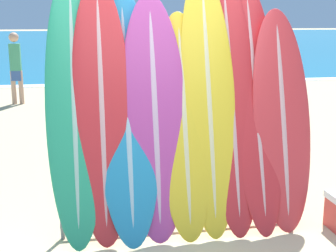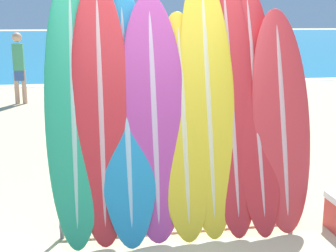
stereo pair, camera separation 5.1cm
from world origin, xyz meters
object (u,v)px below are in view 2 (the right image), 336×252
(surfboard_slot_1, at_px, (101,110))
(surfboard_slot_2, at_px, (126,114))
(surfboard_slot_0, at_px, (73,108))
(person_near_water, at_px, (112,60))
(surfboard_slot_6, at_px, (231,101))
(person_mid_beach, at_px, (19,65))
(surfboard_slot_7, at_px, (255,105))
(surfboard_slot_8, at_px, (281,119))
(surfboard_slot_3, at_px, (154,116))
(surfboard_rack, at_px, (182,185))
(surfboard_slot_4, at_px, (183,124))
(surfboard_slot_5, at_px, (208,102))

(surfboard_slot_1, bearing_deg, surfboard_slot_2, 3.79)
(surfboard_slot_0, bearing_deg, surfboard_slot_2, -1.42)
(person_near_water, bearing_deg, surfboard_slot_0, 96.12)
(surfboard_slot_1, height_order, surfboard_slot_6, surfboard_slot_6)
(person_mid_beach, bearing_deg, surfboard_slot_1, 105.78)
(person_near_water, height_order, person_mid_beach, person_near_water)
(person_mid_beach, bearing_deg, surfboard_slot_6, 114.68)
(surfboard_slot_0, xyz_separation_m, surfboard_slot_7, (1.68, 0.01, -0.03))
(surfboard_slot_7, bearing_deg, surfboard_slot_8, -18.03)
(surfboard_slot_3, relative_size, surfboard_slot_7, 0.94)
(surfboard_slot_2, distance_m, person_mid_beach, 7.34)
(surfboard_slot_3, bearing_deg, surfboard_slot_8, -1.00)
(surfboard_rack, bearing_deg, person_near_water, 91.69)
(surfboard_slot_2, distance_m, person_near_water, 7.90)
(surfboard_slot_4, bearing_deg, surfboard_slot_3, 177.57)
(surfboard_slot_5, distance_m, person_near_water, 7.90)
(surfboard_slot_2, distance_m, surfboard_slot_3, 0.25)
(surfboard_slot_3, bearing_deg, surfboard_rack, -11.24)
(surfboard_rack, relative_size, person_mid_beach, 1.38)
(surfboard_slot_4, xyz_separation_m, surfboard_slot_8, (0.94, -0.01, 0.01))
(surfboard_slot_4, height_order, person_mid_beach, surfboard_slot_4)
(surfboard_slot_5, bearing_deg, surfboard_slot_7, 1.84)
(surfboard_slot_7, relative_size, person_near_water, 1.39)
(surfboard_slot_1, distance_m, surfboard_slot_6, 1.20)
(surfboard_slot_3, distance_m, person_mid_beach, 7.44)
(surfboard_slot_6, bearing_deg, surfboard_slot_5, -174.82)
(surfboard_slot_3, xyz_separation_m, surfboard_slot_5, (0.51, 0.04, 0.11))
(surfboard_rack, relative_size, person_near_water, 1.35)
(surfboard_slot_2, height_order, surfboard_slot_7, surfboard_slot_7)
(surfboard_slot_1, xyz_separation_m, surfboard_slot_3, (0.47, -0.02, -0.07))
(surfboard_slot_4, xyz_separation_m, surfboard_slot_7, (0.70, 0.07, 0.15))
(surfboard_slot_4, distance_m, surfboard_slot_5, 0.31)
(surfboard_slot_7, distance_m, person_near_water, 7.93)
(surfboard_slot_2, bearing_deg, surfboard_slot_3, -7.85)
(surfboard_slot_1, bearing_deg, person_near_water, 86.47)
(surfboard_rack, xyz_separation_m, surfboard_slot_5, (0.25, 0.09, 0.76))
(surfboard_rack, bearing_deg, surfboard_slot_1, 174.53)
(surfboard_slot_5, bearing_deg, surfboard_slot_1, -178.68)
(surfboard_slot_1, xyz_separation_m, surfboard_slot_2, (0.23, 0.01, -0.05))
(surfboard_slot_4, height_order, person_near_water, surfboard_slot_4)
(surfboard_slot_1, height_order, surfboard_slot_5, surfboard_slot_5)
(surfboard_slot_2, height_order, person_mid_beach, surfboard_slot_2)
(surfboard_slot_1, relative_size, surfboard_slot_4, 1.15)
(surfboard_slot_0, relative_size, surfboard_slot_3, 1.09)
(surfboard_slot_0, distance_m, surfboard_slot_5, 1.21)
(surfboard_rack, relative_size, surfboard_slot_1, 0.97)
(surfboard_slot_2, relative_size, surfboard_slot_5, 0.93)
(surfboard_slot_6, bearing_deg, surfboard_slot_3, -175.19)
(surfboard_rack, height_order, person_near_water, person_near_water)
(surfboard_slot_8, height_order, person_near_water, surfboard_slot_8)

